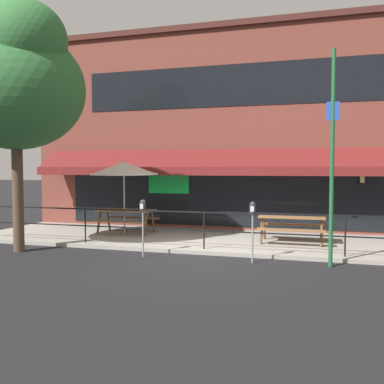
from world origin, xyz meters
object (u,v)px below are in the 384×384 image
(picnic_table_centre, at_px, (292,221))
(street_sign_pole, at_px, (332,157))
(parking_meter_far, at_px, (253,214))
(street_tree_curbside, at_px, (17,81))
(picnic_table_left, at_px, (126,214))
(patio_umbrella_left, at_px, (124,169))
(parking_meter_near, at_px, (143,211))

(picnic_table_centre, height_order, street_sign_pole, street_sign_pole)
(parking_meter_far, distance_m, street_tree_curbside, 6.83)
(picnic_table_centre, xyz_separation_m, street_tree_curbside, (-6.75, -2.83, 3.70))
(picnic_table_left, height_order, patio_umbrella_left, patio_umbrella_left)
(picnic_table_centre, distance_m, street_tree_curbside, 8.20)
(parking_meter_far, relative_size, street_tree_curbside, 0.23)
(patio_umbrella_left, relative_size, parking_meter_near, 1.67)
(patio_umbrella_left, xyz_separation_m, parking_meter_far, (4.47, -2.64, -1.03))
(street_sign_pole, bearing_deg, street_tree_curbside, -176.16)
(street_tree_curbside, bearing_deg, picnic_table_left, 64.49)
(street_tree_curbside, bearing_deg, patio_umbrella_left, 63.56)
(picnic_table_left, xyz_separation_m, parking_meter_near, (1.77, -2.84, 0.44))
(picnic_table_centre, height_order, patio_umbrella_left, patio_umbrella_left)
(parking_meter_near, bearing_deg, street_sign_pole, 2.20)
(picnic_table_left, distance_m, patio_umbrella_left, 1.48)
(picnic_table_left, distance_m, street_sign_pole, 6.96)
(patio_umbrella_left, distance_m, street_tree_curbside, 4.08)
(picnic_table_left, distance_m, parking_meter_far, 5.28)
(picnic_table_centre, height_order, street_tree_curbside, street_tree_curbside)
(picnic_table_left, bearing_deg, street_tree_curbside, -115.51)
(street_sign_pole, bearing_deg, patio_umbrella_left, 157.65)
(street_tree_curbside, bearing_deg, street_sign_pole, 3.84)
(picnic_table_centre, xyz_separation_m, parking_meter_far, (-0.76, -2.41, 0.44))
(street_sign_pole, bearing_deg, picnic_table_left, 156.65)
(street_tree_curbside, bearing_deg, picnic_table_centre, 22.77)
(parking_meter_near, xyz_separation_m, parking_meter_far, (2.69, 0.07, 0.00))
(street_sign_pole, distance_m, street_tree_curbside, 7.97)
(parking_meter_near, bearing_deg, picnic_table_left, 121.97)
(patio_umbrella_left, xyz_separation_m, street_sign_pole, (6.19, -2.54, 0.26))
(patio_umbrella_left, bearing_deg, street_sign_pole, -22.35)
(picnic_table_left, relative_size, parking_meter_far, 1.27)
(parking_meter_near, relative_size, street_tree_curbside, 0.23)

